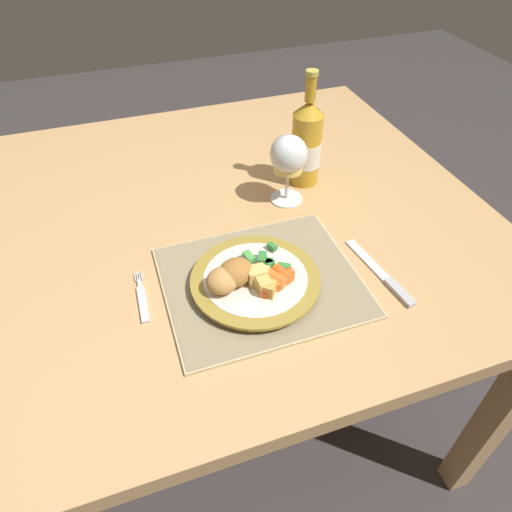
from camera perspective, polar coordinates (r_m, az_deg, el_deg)
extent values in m
plane|color=#383333|center=(1.56, -4.72, -17.02)|extent=(6.00, 6.00, 0.00)
cube|color=tan|center=(1.00, -7.03, 4.29)|extent=(1.23, 1.03, 0.04)
cube|color=tan|center=(1.25, 27.85, -17.21)|extent=(0.06, 0.06, 0.70)
cube|color=tan|center=(1.64, -29.29, -0.82)|extent=(0.06, 0.06, 0.70)
cube|color=tan|center=(1.73, 8.61, 7.41)|extent=(0.06, 0.06, 0.70)
cube|color=#CCB789|center=(0.83, 0.67, -3.20)|extent=(0.35, 0.30, 0.01)
cube|color=gray|center=(0.83, 0.67, -3.03)|extent=(0.34, 0.29, 0.00)
cylinder|color=silver|center=(0.82, -0.08, -3.31)|extent=(0.19, 0.19, 0.01)
cylinder|color=olive|center=(0.81, -0.08, -2.86)|extent=(0.23, 0.23, 0.01)
cylinder|color=silver|center=(0.81, -0.08, -2.69)|extent=(0.19, 0.19, 0.00)
ellipsoid|color=tan|center=(0.78, -4.19, -3.04)|extent=(0.08, 0.07, 0.04)
ellipsoid|color=#A87033|center=(0.78, -2.61, -2.05)|extent=(0.08, 0.08, 0.04)
cube|color=#338438|center=(0.83, 1.45, -0.76)|extent=(0.02, 0.03, 0.01)
cube|color=#4CA84C|center=(0.80, 1.68, -2.37)|extent=(0.03, 0.02, 0.01)
cube|color=#338438|center=(0.85, 2.04, 1.21)|extent=(0.02, 0.02, 0.01)
cube|color=#4CA84C|center=(0.83, -0.90, -0.05)|extent=(0.02, 0.03, 0.01)
cube|color=#338438|center=(0.83, 1.59, -0.78)|extent=(0.02, 0.01, 0.01)
cube|color=#338438|center=(0.82, 3.49, -1.37)|extent=(0.03, 0.02, 0.01)
cube|color=#338438|center=(0.83, 0.76, -0.18)|extent=(0.02, 0.03, 0.01)
cylinder|color=#CC5119|center=(0.79, -0.14, -2.75)|extent=(0.04, 0.04, 0.02)
cylinder|color=orange|center=(0.80, 3.41, -2.19)|extent=(0.03, 0.04, 0.02)
cylinder|color=#CC5119|center=(0.80, 3.60, -2.35)|extent=(0.04, 0.03, 0.02)
cylinder|color=orange|center=(0.79, 2.46, -2.78)|extent=(0.04, 0.05, 0.02)
cylinder|color=#CC5119|center=(0.78, 1.48, -3.91)|extent=(0.04, 0.04, 0.02)
cylinder|color=orange|center=(0.79, 2.60, -3.23)|extent=(0.03, 0.04, 0.02)
cube|color=silver|center=(0.82, -13.92, -5.88)|extent=(0.02, 0.08, 0.01)
cube|color=silver|center=(0.85, -14.32, -3.41)|extent=(0.01, 0.02, 0.01)
cube|color=silver|center=(0.87, -14.07, -2.42)|extent=(0.00, 0.02, 0.00)
cube|color=silver|center=(0.87, -14.33, -2.47)|extent=(0.00, 0.02, 0.00)
cube|color=silver|center=(0.87, -14.59, -2.52)|extent=(0.00, 0.02, 0.00)
cube|color=silver|center=(0.87, -14.85, -2.58)|extent=(0.00, 0.02, 0.00)
cube|color=silver|center=(0.90, 13.76, -0.46)|extent=(0.03, 0.12, 0.00)
cube|color=#B2B2B7|center=(0.85, 17.55, -4.34)|extent=(0.03, 0.07, 0.01)
cylinder|color=silver|center=(1.03, 3.81, 7.19)|extent=(0.07, 0.07, 0.00)
cylinder|color=silver|center=(1.01, 3.90, 8.92)|extent=(0.01, 0.01, 0.07)
ellipsoid|color=silver|center=(0.97, 4.11, 12.62)|extent=(0.08, 0.08, 0.08)
cylinder|color=#EACC66|center=(0.98, 4.04, 11.39)|extent=(0.06, 0.06, 0.03)
cylinder|color=gold|center=(1.06, 6.24, 13.09)|extent=(0.07, 0.07, 0.16)
cone|color=gold|center=(1.01, 6.67, 17.89)|extent=(0.07, 0.07, 0.03)
cylinder|color=gold|center=(0.99, 6.87, 20.07)|extent=(0.02, 0.02, 0.05)
cylinder|color=#BFB74C|center=(0.98, 7.04, 21.78)|extent=(0.03, 0.03, 0.01)
cylinder|color=white|center=(1.06, 6.21, 12.70)|extent=(0.07, 0.07, 0.06)
cube|color=#E5BC66|center=(0.79, 0.64, -2.43)|extent=(0.04, 0.04, 0.03)
cube|color=#DBB256|center=(0.77, 1.03, -3.70)|extent=(0.02, 0.03, 0.03)
cube|color=#E5BC66|center=(0.79, 0.07, -2.46)|extent=(0.03, 0.03, 0.03)
cube|color=gold|center=(0.78, 1.17, -3.87)|extent=(0.02, 0.02, 0.02)
cube|color=#DBB256|center=(0.78, 0.51, -3.21)|extent=(0.03, 0.02, 0.02)
cube|color=gold|center=(0.77, 1.64, -4.11)|extent=(0.03, 0.03, 0.02)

